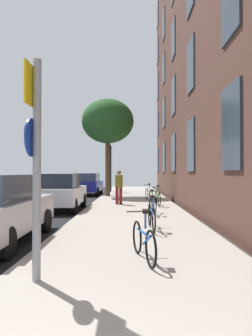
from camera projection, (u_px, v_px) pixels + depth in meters
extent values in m
plane|color=#332D28|center=(63.00, 206.00, 15.57)|extent=(41.80, 41.80, 0.00)
cube|color=black|center=(22.00, 206.00, 15.60)|extent=(7.00, 38.00, 0.01)
cube|color=#9E9389|center=(133.00, 205.00, 15.52)|extent=(4.20, 38.00, 0.12)
cube|color=#513328|center=(186.00, 31.00, 15.11)|extent=(0.50, 27.00, 17.21)
cube|color=#2D3847|center=(231.00, 127.00, 7.53)|extent=(0.06, 1.39, 2.10)
cube|color=#2D3847|center=(191.00, 145.00, 12.53)|extent=(0.06, 1.39, 2.10)
cube|color=#2D3847|center=(174.00, 153.00, 17.53)|extent=(0.06, 1.39, 2.10)
cube|color=#2D3847|center=(164.00, 157.00, 22.53)|extent=(0.06, 1.39, 2.10)
cube|color=#2D3847|center=(158.00, 160.00, 27.53)|extent=(0.06, 1.39, 2.10)
cube|color=#2D3847|center=(191.00, 66.00, 12.58)|extent=(0.06, 1.39, 2.10)
cube|color=#2D3847|center=(173.00, 96.00, 17.58)|extent=(0.06, 1.39, 2.10)
cube|color=#2D3847|center=(164.00, 113.00, 22.57)|extent=(0.06, 1.39, 2.10)
cube|color=#2D3847|center=(158.00, 124.00, 27.57)|extent=(0.06, 1.39, 2.10)
cube|color=#2D3847|center=(173.00, 39.00, 17.62)|extent=(0.06, 1.39, 2.10)
cube|color=#2D3847|center=(164.00, 69.00, 22.62)|extent=(0.06, 1.39, 2.10)
cube|color=#2D3847|center=(158.00, 88.00, 27.62)|extent=(0.06, 1.39, 2.10)
cube|color=#2D3847|center=(164.00, 25.00, 22.67)|extent=(0.06, 1.39, 2.10)
cube|color=#2D3847|center=(158.00, 51.00, 27.67)|extent=(0.06, 1.39, 2.10)
cube|color=#2D3847|center=(158.00, 15.00, 27.72)|extent=(0.06, 1.39, 2.10)
cylinder|color=gray|center=(37.00, 169.00, 4.50)|extent=(0.12, 0.12, 3.21)
cube|color=yellow|center=(32.00, 86.00, 4.52)|extent=(0.03, 0.60, 0.60)
cylinder|color=#14339E|center=(32.00, 138.00, 4.51)|extent=(0.03, 0.56, 0.56)
cylinder|color=black|center=(111.00, 168.00, 25.53)|extent=(0.12, 0.12, 3.83)
cube|color=black|center=(109.00, 151.00, 25.55)|extent=(0.20, 0.24, 0.80)
sphere|color=#4B0707|center=(107.00, 147.00, 25.56)|extent=(0.16, 0.16, 0.16)
sphere|color=#523707|center=(107.00, 151.00, 25.56)|extent=(0.16, 0.16, 0.16)
sphere|color=green|center=(107.00, 154.00, 25.55)|extent=(0.16, 0.16, 0.16)
cylinder|color=brown|center=(108.00, 166.00, 20.72)|extent=(0.32, 0.32, 3.96)
ellipsoid|color=#235123|center=(108.00, 121.00, 20.76)|extent=(3.47, 3.47, 2.95)
torus|color=black|center=(137.00, 237.00, 5.99)|extent=(0.17, 0.62, 0.63)
torus|color=black|center=(151.00, 249.00, 5.06)|extent=(0.17, 0.62, 0.63)
cylinder|color=#194C99|center=(143.00, 233.00, 5.53)|extent=(0.22, 0.80, 0.04)
cylinder|color=#194C99|center=(147.00, 240.00, 5.29)|extent=(0.15, 0.49, 0.27)
cylinder|color=#194C99|center=(145.00, 220.00, 5.39)|extent=(0.04, 0.04, 0.28)
cube|color=black|center=(145.00, 211.00, 5.39)|extent=(0.10, 0.24, 0.06)
cylinder|color=#4C4C4C|center=(137.00, 211.00, 6.00)|extent=(0.42, 0.12, 0.03)
torus|color=black|center=(150.00, 215.00, 9.07)|extent=(0.06, 0.66, 0.66)
torus|color=black|center=(154.00, 220.00, 7.98)|extent=(0.06, 0.66, 0.66)
cylinder|color=#194C99|center=(152.00, 211.00, 8.52)|extent=(0.08, 0.93, 0.04)
cylinder|color=#194C99|center=(153.00, 215.00, 8.25)|extent=(0.06, 0.56, 0.30)
cylinder|color=#194C99|center=(152.00, 202.00, 8.36)|extent=(0.04, 0.04, 0.28)
cube|color=black|center=(152.00, 196.00, 8.37)|extent=(0.10, 0.24, 0.06)
cylinder|color=#4C4C4C|center=(150.00, 197.00, 9.07)|extent=(0.42, 0.05, 0.03)
torus|color=black|center=(155.00, 204.00, 12.03)|extent=(0.19, 0.64, 0.65)
torus|color=black|center=(151.00, 207.00, 11.00)|extent=(0.19, 0.64, 0.65)
cylinder|color=#267233|center=(153.00, 201.00, 11.52)|extent=(0.25, 0.88, 0.04)
cylinder|color=#267233|center=(152.00, 204.00, 11.26)|extent=(0.17, 0.54, 0.29)
cylinder|color=#267233|center=(152.00, 195.00, 11.37)|extent=(0.04, 0.04, 0.28)
cube|color=black|center=(152.00, 190.00, 11.37)|extent=(0.10, 0.24, 0.06)
cylinder|color=#4C4C4C|center=(155.00, 191.00, 12.04)|extent=(0.42, 0.12, 0.03)
torus|color=black|center=(156.00, 198.00, 15.00)|extent=(0.08, 0.70, 0.69)
torus|color=black|center=(159.00, 199.00, 14.02)|extent=(0.08, 0.70, 0.69)
cylinder|color=#267233|center=(157.00, 194.00, 14.51)|extent=(0.10, 0.83, 0.04)
cylinder|color=#267233|center=(158.00, 197.00, 14.27)|extent=(0.08, 0.50, 0.27)
cylinder|color=#267233|center=(158.00, 189.00, 14.37)|extent=(0.04, 0.04, 0.28)
cube|color=black|center=(158.00, 186.00, 14.37)|extent=(0.10, 0.24, 0.06)
cylinder|color=#4C4C4C|center=(156.00, 187.00, 15.01)|extent=(0.42, 0.06, 0.03)
torus|color=black|center=(147.00, 194.00, 18.04)|extent=(0.14, 0.66, 0.66)
torus|color=black|center=(151.00, 195.00, 16.98)|extent=(0.14, 0.66, 0.66)
cylinder|color=#194C99|center=(149.00, 191.00, 17.52)|extent=(0.18, 0.91, 0.04)
cylinder|color=#194C99|center=(150.00, 193.00, 17.25)|extent=(0.13, 0.55, 0.30)
cylinder|color=#194C99|center=(149.00, 187.00, 17.36)|extent=(0.04, 0.04, 0.28)
cube|color=black|center=(149.00, 184.00, 17.36)|extent=(0.10, 0.24, 0.06)
cylinder|color=#4C4C4C|center=(147.00, 185.00, 18.05)|extent=(0.42, 0.09, 0.03)
cylinder|color=maroon|center=(117.00, 196.00, 15.26)|extent=(0.15, 0.15, 0.83)
cylinder|color=maroon|center=(121.00, 196.00, 15.26)|extent=(0.15, 0.15, 0.83)
cylinder|color=olive|center=(119.00, 181.00, 15.27)|extent=(0.49, 0.49, 0.62)
sphere|color=#936B4C|center=(119.00, 172.00, 15.28)|extent=(0.22, 0.22, 0.22)
cylinder|color=black|center=(45.00, 221.00, 8.70)|extent=(0.22, 0.64, 0.64)
cylinder|color=black|center=(6.00, 243.00, 5.93)|extent=(0.22, 0.64, 0.64)
cube|color=silver|center=(60.00, 195.00, 13.79)|extent=(1.90, 3.97, 0.70)
cube|color=#1E232D|center=(59.00, 181.00, 13.60)|extent=(1.58, 2.23, 0.60)
cylinder|color=black|center=(49.00, 200.00, 15.06)|extent=(0.22, 0.64, 0.64)
cylinder|color=black|center=(83.00, 200.00, 15.03)|extent=(0.22, 0.64, 0.64)
cylinder|color=black|center=(32.00, 206.00, 12.54)|extent=(0.22, 0.64, 0.64)
cylinder|color=black|center=(74.00, 206.00, 12.51)|extent=(0.22, 0.64, 0.64)
cube|color=navy|center=(88.00, 186.00, 23.09)|extent=(2.00, 4.30, 0.70)
cube|color=#384756|center=(87.00, 177.00, 22.89)|extent=(1.65, 2.42, 0.60)
cylinder|color=black|center=(79.00, 190.00, 24.46)|extent=(0.22, 0.64, 0.64)
cylinder|color=black|center=(101.00, 190.00, 24.44)|extent=(0.22, 0.64, 0.64)
cylinder|color=black|center=(73.00, 192.00, 21.74)|extent=(0.22, 0.64, 0.64)
cylinder|color=black|center=(97.00, 192.00, 21.72)|extent=(0.22, 0.64, 0.64)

